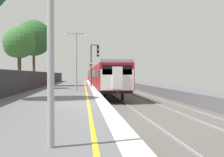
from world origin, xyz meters
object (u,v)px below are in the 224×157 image
(commuter_train_at_platform, at_px, (98,75))
(signal_gantry, at_px, (93,60))
(background_tree_left, at_px, (18,44))
(platform_lamp_mid, at_px, (76,56))
(speed_limit_sign, at_px, (91,72))
(background_tree_right, at_px, (33,39))

(commuter_train_at_platform, distance_m, signal_gantry, 18.97)
(signal_gantry, distance_m, background_tree_left, 9.69)
(commuter_train_at_platform, bearing_deg, platform_lamp_mid, -96.87)
(signal_gantry, xyz_separation_m, platform_lamp_mid, (-1.85, -8.76, -0.07))
(commuter_train_at_platform, height_order, speed_limit_sign, commuter_train_at_platform)
(signal_gantry, xyz_separation_m, background_tree_right, (-7.33, 0.44, 2.58))
(signal_gantry, distance_m, background_tree_right, 7.79)
(speed_limit_sign, bearing_deg, background_tree_left, -160.43)
(signal_gantry, bearing_deg, background_tree_right, 176.58)
(commuter_train_at_platform, height_order, background_tree_right, background_tree_right)
(commuter_train_at_platform, distance_m, platform_lamp_mid, 27.84)
(platform_lamp_mid, xyz_separation_m, background_tree_right, (-5.49, 9.20, 2.65))
(speed_limit_sign, bearing_deg, signal_gantry, 83.30)
(commuter_train_at_platform, xyz_separation_m, background_tree_left, (-9.17, -24.55, 3.26))
(commuter_train_at_platform, distance_m, background_tree_left, 26.41)
(background_tree_right, bearing_deg, background_tree_left, -93.35)
(platform_lamp_mid, distance_m, background_tree_right, 11.03)
(background_tree_left, bearing_deg, speed_limit_sign, 19.57)
(signal_gantry, relative_size, platform_lamp_mid, 0.97)
(speed_limit_sign, xyz_separation_m, background_tree_right, (-6.97, 3.57, 4.01))
(speed_limit_sign, distance_m, background_tree_left, 8.25)
(speed_limit_sign, xyz_separation_m, background_tree_left, (-7.33, -2.60, 2.75))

